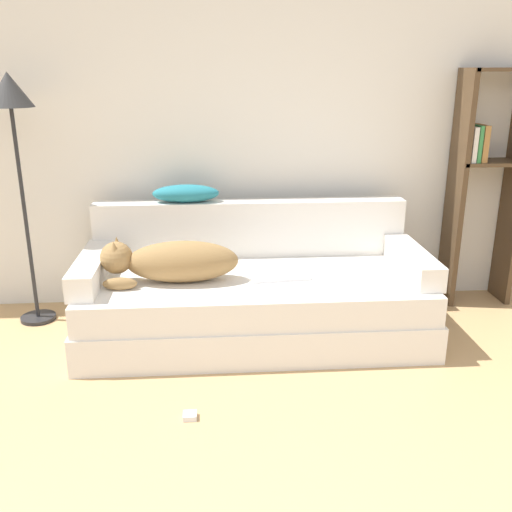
# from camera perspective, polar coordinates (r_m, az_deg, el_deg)

# --- Properties ---
(wall_back) EXTENTS (7.49, 0.06, 2.70)m
(wall_back) POSITION_cam_1_polar(r_m,az_deg,el_deg) (3.87, 0.79, 14.92)
(wall_back) COLOR silver
(wall_back) RESTS_ON ground_plane
(couch) EXTENTS (2.06, 0.94, 0.40)m
(couch) POSITION_cam_1_polar(r_m,az_deg,el_deg) (3.50, -0.12, -4.98)
(couch) COLOR silver
(couch) RESTS_ON ground_plane
(couch_backrest) EXTENTS (2.02, 0.15, 0.36)m
(couch_backrest) POSITION_cam_1_polar(r_m,az_deg,el_deg) (3.75, -0.57, 2.82)
(couch_backrest) COLOR silver
(couch_backrest) RESTS_ON couch
(couch_arm_left) EXTENTS (0.15, 0.75, 0.14)m
(couch_arm_left) POSITION_cam_1_polar(r_m,az_deg,el_deg) (3.46, -16.08, -1.15)
(couch_arm_left) COLOR silver
(couch_arm_left) RESTS_ON couch
(couch_arm_right) EXTENTS (0.15, 0.75, 0.14)m
(couch_arm_right) POSITION_cam_1_polar(r_m,az_deg,el_deg) (3.59, 15.27, -0.40)
(couch_arm_right) COLOR silver
(couch_arm_right) RESTS_ON couch
(dog) EXTENTS (0.79, 0.27, 0.26)m
(dog) POSITION_cam_1_polar(r_m,az_deg,el_deg) (3.31, -8.45, -0.52)
(dog) COLOR olive
(dog) RESTS_ON couch
(laptop) EXTENTS (0.37, 0.24, 0.02)m
(laptop) POSITION_cam_1_polar(r_m,az_deg,el_deg) (3.40, 2.31, -1.92)
(laptop) COLOR silver
(laptop) RESTS_ON couch
(throw_pillow) EXTENTS (0.42, 0.17, 0.11)m
(throw_pillow) POSITION_cam_1_polar(r_m,az_deg,el_deg) (3.69, -7.04, 6.23)
(throw_pillow) COLOR teal
(throw_pillow) RESTS_ON couch_backrest
(bookshelf) EXTENTS (0.44, 0.26, 1.58)m
(bookshelf) POSITION_cam_1_polar(r_m,az_deg,el_deg) (4.15, 21.92, 7.45)
(bookshelf) COLOR #4C3823
(bookshelf) RESTS_ON ground_plane
(floor_lamp) EXTENTS (0.27, 0.27, 1.56)m
(floor_lamp) POSITION_cam_1_polar(r_m,az_deg,el_deg) (3.74, -23.23, 12.94)
(floor_lamp) COLOR #232326
(floor_lamp) RESTS_ON ground_plane
(power_adapter) EXTENTS (0.06, 0.06, 0.03)m
(power_adapter) POSITION_cam_1_polar(r_m,az_deg,el_deg) (2.81, -6.63, -15.59)
(power_adapter) COLOR silver
(power_adapter) RESTS_ON ground_plane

